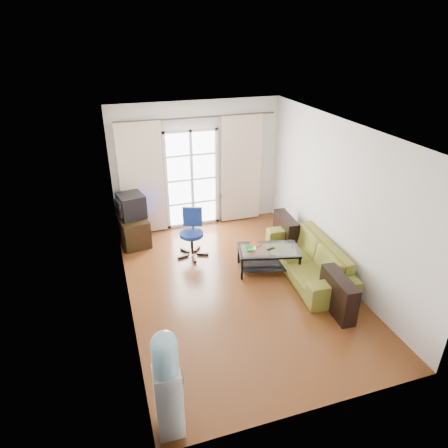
{
  "coord_description": "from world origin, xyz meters",
  "views": [
    {
      "loc": [
        -1.94,
        -5.33,
        4.01
      ],
      "look_at": [
        -0.13,
        0.35,
        1.04
      ],
      "focal_mm": 32.0,
      "sensor_mm": 36.0,
      "label": 1
    }
  ],
  "objects_px": {
    "task_chair": "(192,242)",
    "crt_tv": "(130,206)",
    "water_cooler": "(167,383)",
    "sofa": "(308,258)",
    "coffee_table": "(268,256)",
    "tv_stand": "(133,231)"
  },
  "relations": [
    {
      "from": "coffee_table",
      "to": "task_chair",
      "type": "distance_m",
      "value": 1.52
    },
    {
      "from": "task_chair",
      "to": "tv_stand",
      "type": "bearing_deg",
      "value": 163.19
    },
    {
      "from": "coffee_table",
      "to": "water_cooler",
      "type": "xyz_separation_m",
      "value": [
        -2.3,
        -2.67,
        0.44
      ]
    },
    {
      "from": "crt_tv",
      "to": "task_chair",
      "type": "relative_size",
      "value": 0.65
    },
    {
      "from": "coffee_table",
      "to": "crt_tv",
      "type": "xyz_separation_m",
      "value": [
        -2.21,
        1.83,
        0.52
      ]
    },
    {
      "from": "sofa",
      "to": "tv_stand",
      "type": "relative_size",
      "value": 2.87
    },
    {
      "from": "sofa",
      "to": "task_chair",
      "type": "bearing_deg",
      "value": -121.11
    },
    {
      "from": "water_cooler",
      "to": "sofa",
      "type": "bearing_deg",
      "value": 40.84
    },
    {
      "from": "water_cooler",
      "to": "crt_tv",
      "type": "bearing_deg",
      "value": 91.05
    },
    {
      "from": "sofa",
      "to": "water_cooler",
      "type": "distance_m",
      "value": 3.78
    },
    {
      "from": "sofa",
      "to": "water_cooler",
      "type": "relative_size",
      "value": 1.61
    },
    {
      "from": "task_chair",
      "to": "crt_tv",
      "type": "bearing_deg",
      "value": 160.78
    },
    {
      "from": "coffee_table",
      "to": "tv_stand",
      "type": "height_order",
      "value": "tv_stand"
    },
    {
      "from": "sofa",
      "to": "tv_stand",
      "type": "height_order",
      "value": "sofa"
    },
    {
      "from": "coffee_table",
      "to": "tv_stand",
      "type": "bearing_deg",
      "value": 141.47
    },
    {
      "from": "coffee_table",
      "to": "tv_stand",
      "type": "distance_m",
      "value": 2.83
    },
    {
      "from": "crt_tv",
      "to": "task_chair",
      "type": "distance_m",
      "value": 1.45
    },
    {
      "from": "tv_stand",
      "to": "water_cooler",
      "type": "xyz_separation_m",
      "value": [
        -0.09,
        -4.43,
        0.44
      ]
    },
    {
      "from": "sofa",
      "to": "coffee_table",
      "type": "bearing_deg",
      "value": -113.01
    },
    {
      "from": "tv_stand",
      "to": "crt_tv",
      "type": "height_order",
      "value": "crt_tv"
    },
    {
      "from": "coffee_table",
      "to": "sofa",
      "type": "bearing_deg",
      "value": -27.05
    },
    {
      "from": "tv_stand",
      "to": "crt_tv",
      "type": "bearing_deg",
      "value": 79.6
    }
  ]
}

